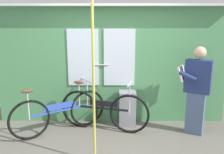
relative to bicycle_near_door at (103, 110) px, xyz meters
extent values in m
cube|color=#4C8C56|center=(0.15, 0.45, 0.74)|extent=(4.53, 0.08, 2.27)
cube|color=silver|center=(-0.40, 0.40, 0.93)|extent=(0.60, 0.02, 1.10)
cube|color=silver|center=(0.30, 0.40, 0.93)|extent=(0.60, 0.02, 1.10)
cylinder|color=#B2B2B7|center=(-0.05, 0.38, 0.79)|extent=(0.28, 0.02, 0.02)
cube|color=silver|center=(0.15, 0.35, 1.90)|extent=(4.53, 0.28, 0.04)
torus|color=black|center=(0.47, -0.12, -0.02)|extent=(0.72, 0.23, 0.74)
torus|color=black|center=(-0.46, 0.12, -0.02)|extent=(0.72, 0.23, 0.74)
cube|color=black|center=(0.01, 0.00, 0.04)|extent=(0.89, 0.26, 0.03)
cube|color=black|center=(0.01, 0.00, 0.13)|extent=(0.52, 0.16, 0.10)
cylinder|color=#B7B7BC|center=(-0.46, 0.12, 0.24)|extent=(0.02, 0.02, 0.53)
ellipsoid|color=brown|center=(-0.46, 0.12, 0.50)|extent=(0.22, 0.14, 0.06)
cylinder|color=#B7B7BC|center=(0.47, -0.12, 0.26)|extent=(0.02, 0.02, 0.57)
cylinder|color=#B7B7BC|center=(0.47, -0.12, 0.54)|extent=(0.14, 0.43, 0.02)
torus|color=black|center=(-0.32, 0.20, -0.03)|extent=(0.63, 0.42, 0.71)
torus|color=black|center=(-1.25, -0.38, -0.03)|extent=(0.63, 0.42, 0.71)
cube|color=#2D4CB2|center=(-0.78, -0.09, 0.03)|extent=(0.90, 0.58, 0.03)
cube|color=#2D4CB2|center=(-0.78, -0.09, 0.12)|extent=(0.53, 0.34, 0.10)
cylinder|color=#B7B7BC|center=(-1.25, -0.38, 0.22)|extent=(0.02, 0.02, 0.51)
ellipsoid|color=brown|center=(-1.25, -0.38, 0.48)|extent=(0.22, 0.18, 0.06)
cylinder|color=#B7B7BC|center=(-0.32, 0.20, 0.24)|extent=(0.02, 0.02, 0.55)
cylinder|color=#B7B7BC|center=(-0.32, 0.20, 0.52)|extent=(0.25, 0.39, 0.02)
cube|color=slate|center=(1.66, -0.11, 0.00)|extent=(0.35, 0.30, 0.77)
cube|color=navy|center=(1.66, -0.11, 0.68)|extent=(0.48, 0.38, 0.58)
sphere|color=tan|center=(1.66, -0.11, 1.09)|extent=(0.21, 0.21, 0.21)
cube|color=silver|center=(1.41, 0.02, 0.70)|extent=(0.26, 0.35, 0.26)
cylinder|color=navy|center=(1.44, -0.22, 0.70)|extent=(0.30, 0.21, 0.17)
cylinder|color=navy|center=(1.63, 0.12, 0.70)|extent=(0.30, 0.21, 0.17)
cube|color=gray|center=(0.46, 0.23, -0.05)|extent=(0.32, 0.28, 0.69)
cylinder|color=#C6C14C|center=(-0.08, -1.05, 0.74)|extent=(0.04, 0.04, 2.27)
camera|label=1|loc=(0.19, -4.12, 1.59)|focal=37.78mm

